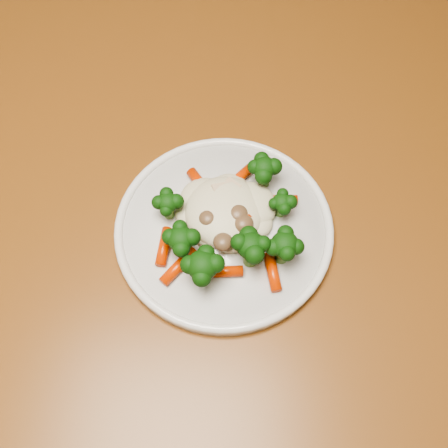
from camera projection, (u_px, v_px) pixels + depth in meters
name	position (u px, v px, depth m)	size (l,w,h in m)	color
dining_table	(175.00, 214.00, 0.77)	(1.23, 0.93, 0.75)	brown
plate	(224.00, 230.00, 0.63)	(0.24, 0.24, 0.01)	silver
meal	(229.00, 224.00, 0.61)	(0.17, 0.17, 0.05)	beige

